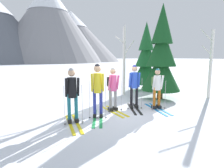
{
  "coord_description": "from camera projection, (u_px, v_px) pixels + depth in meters",
  "views": [
    {
      "loc": [
        -3.31,
        -5.64,
        2.08
      ],
      "look_at": [
        0.14,
        0.32,
        1.05
      ],
      "focal_mm": 29.02,
      "sensor_mm": 36.0,
      "label": 1
    }
  ],
  "objects": [
    {
      "name": "birch_tree_tall",
      "position": [
        124.0,
        60.0,
        9.78
      ],
      "size": [
        1.12,
        0.64,
        3.89
      ],
      "color": "silver",
      "rests_on": "ground"
    },
    {
      "name": "mountain_ridge_distant",
      "position": [
        18.0,
        29.0,
        70.54
      ],
      "size": [
        100.38,
        57.53,
        29.88
      ],
      "color": "slate",
      "rests_on": "ground"
    },
    {
      "name": "skier_in_yellow",
      "position": [
        98.0,
        88.0,
        6.12
      ],
      "size": [
        1.09,
        1.73,
        1.86
      ],
      "color": "green",
      "rests_on": "ground"
    },
    {
      "name": "skier_in_blue",
      "position": [
        134.0,
        85.0,
        7.26
      ],
      "size": [
        0.98,
        1.61,
        1.78
      ],
      "color": "black",
      "rests_on": "ground"
    },
    {
      "name": "birch_tree_slender",
      "position": [
        210.0,
        63.0,
        8.96
      ],
      "size": [
        0.29,
        0.83,
        3.54
      ],
      "color": "silver",
      "rests_on": "ground"
    },
    {
      "name": "skier_in_white",
      "position": [
        157.0,
        87.0,
        7.22
      ],
      "size": [
        0.75,
        1.8,
        1.64
      ],
      "color": "#1E84D1",
      "rests_on": "ground"
    },
    {
      "name": "ground_plane",
      "position": [
        113.0,
        113.0,
        6.78
      ],
      "size": [
        400.0,
        400.0,
        0.0
      ],
      "primitive_type": "plane",
      "color": "white"
    },
    {
      "name": "skier_in_pink",
      "position": [
        113.0,
        87.0,
        6.92
      ],
      "size": [
        0.61,
        1.64,
        1.69
      ],
      "color": "yellow",
      "rests_on": "ground"
    },
    {
      "name": "pine_tree_mid",
      "position": [
        161.0,
        56.0,
        8.84
      ],
      "size": [
        1.91,
        1.91,
        4.6
      ],
      "color": "#51381E",
      "rests_on": "ground"
    },
    {
      "name": "skier_in_black",
      "position": [
        72.0,
        92.0,
        5.63
      ],
      "size": [
        0.62,
        1.81,
        1.75
      ],
      "color": "yellow",
      "rests_on": "ground"
    },
    {
      "name": "pine_tree_near",
      "position": [
        146.0,
        59.0,
        11.29
      ],
      "size": [
        1.74,
        1.74,
        4.21
      ],
      "color": "#51381E",
      "rests_on": "ground"
    }
  ]
}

